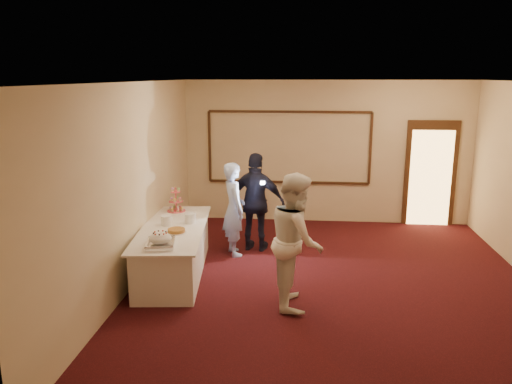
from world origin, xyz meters
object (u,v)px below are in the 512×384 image
woman (296,240)px  guest (256,202)px  plate_stack_a (167,220)px  cupcake_stand (176,202)px  pavlova_tray (160,240)px  man (234,209)px  plate_stack_b (190,218)px  buffet_table (174,250)px  tart (176,231)px

woman → guest: bearing=14.2°
plate_stack_a → guest: 1.75m
cupcake_stand → plate_stack_a: size_ratio=2.49×
pavlova_tray → woman: bearing=-0.5°
pavlova_tray → man: 2.02m
plate_stack_a → plate_stack_b: (0.34, 0.16, 0.00)m
cupcake_stand → plate_stack_b: (0.40, -0.68, -0.09)m
plate_stack_b → woman: 2.07m
plate_stack_a → man: (0.95, 0.88, -0.03)m
buffet_table → tart: bearing=-65.0°
cupcake_stand → man: size_ratio=0.29×
cupcake_stand → tart: cupcake_stand is taller
buffet_table → guest: bearing=46.0°
plate_stack_a → guest: guest is taller
buffet_table → plate_stack_a: (-0.12, 0.10, 0.46)m
cupcake_stand → man: man is taller
buffet_table → cupcake_stand: size_ratio=5.59×
plate_stack_b → man: bearing=49.8°
cupcake_stand → guest: 1.42m
plate_stack_a → woman: woman is taller
plate_stack_a → plate_stack_b: plate_stack_b is taller
pavlova_tray → cupcake_stand: cupcake_stand is taller
pavlova_tray → tart: 0.62m
pavlova_tray → plate_stack_b: size_ratio=2.92×
pavlova_tray → buffet_table: bearing=93.7°
pavlova_tray → man: bearing=67.4°
pavlova_tray → tart: size_ratio=1.84×
guest → cupcake_stand: bearing=23.0°
tart → man: man is taller
plate_stack_a → buffet_table: bearing=-39.3°
pavlova_tray → plate_stack_a: bearing=100.3°
tart → guest: 1.86m
plate_stack_b → pavlova_tray: bearing=-98.3°
cupcake_stand → guest: (1.38, 0.31, -0.05)m
buffet_table → plate_stack_b: bearing=49.2°
buffet_table → plate_stack_a: size_ratio=13.90×
buffet_table → plate_stack_b: size_ratio=13.65×
plate_stack_b → guest: guest is taller
woman → guest: size_ratio=1.04×
plate_stack_a → plate_stack_b: size_ratio=0.98×
man → woman: bearing=-173.9°
cupcake_stand → plate_stack_a: bearing=-85.9°
plate_stack_b → man: (0.61, 0.72, -0.03)m
pavlova_tray → plate_stack_a: 1.00m
tart → guest: size_ratio=0.17×
cupcake_stand → man: bearing=2.6°
man → guest: size_ratio=0.93×
plate_stack_a → woman: 2.29m
buffet_table → cupcake_stand: (-0.18, 0.93, 0.55)m
man → guest: (0.37, 0.26, 0.06)m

